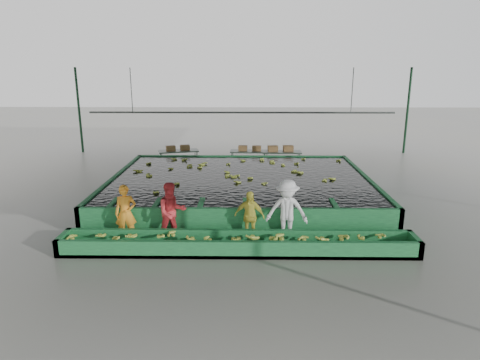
{
  "coord_description": "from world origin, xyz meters",
  "views": [
    {
      "loc": [
        0.21,
        -14.71,
        5.07
      ],
      "look_at": [
        0.0,
        0.5,
        1.0
      ],
      "focal_mm": 32.0,
      "sensor_mm": 36.0,
      "label": 1
    }
  ],
  "objects_px": {
    "worker_b": "(172,212)",
    "packing_table_right": "(282,160)",
    "worker_c": "(249,216)",
    "box_stack_right": "(280,151)",
    "flotation_tank": "(240,187)",
    "worker_d": "(287,211)",
    "sorting_trough": "(238,244)",
    "worker_a": "(126,213)",
    "packing_table_mid": "(250,159)",
    "box_stack_left": "(178,150)",
    "packing_table_left": "(179,159)",
    "box_stack_mid": "(250,151)"
  },
  "relations": [
    {
      "from": "packing_table_mid",
      "to": "worker_a",
      "type": "bearing_deg",
      "value": -111.56
    },
    {
      "from": "worker_d",
      "to": "box_stack_mid",
      "type": "height_order",
      "value": "worker_d"
    },
    {
      "from": "box_stack_left",
      "to": "sorting_trough",
      "type": "bearing_deg",
      "value": -72.4
    },
    {
      "from": "worker_b",
      "to": "box_stack_left",
      "type": "distance_m",
      "value": 9.51
    },
    {
      "from": "box_stack_mid",
      "to": "box_stack_right",
      "type": "relative_size",
      "value": 0.9
    },
    {
      "from": "worker_a",
      "to": "packing_table_left",
      "type": "xyz_separation_m",
      "value": [
        0.11,
        9.45,
        -0.4
      ]
    },
    {
      "from": "worker_b",
      "to": "packing_table_right",
      "type": "bearing_deg",
      "value": 42.17
    },
    {
      "from": "worker_a",
      "to": "worker_c",
      "type": "bearing_deg",
      "value": -10.81
    },
    {
      "from": "box_stack_left",
      "to": "box_stack_right",
      "type": "bearing_deg",
      "value": 0.18
    },
    {
      "from": "worker_b",
      "to": "packing_table_right",
      "type": "xyz_separation_m",
      "value": [
        4.0,
        9.34,
        -0.45
      ]
    },
    {
      "from": "worker_a",
      "to": "worker_d",
      "type": "xyz_separation_m",
      "value": [
        4.76,
        -0.0,
        0.09
      ]
    },
    {
      "from": "worker_a",
      "to": "worker_b",
      "type": "relative_size",
      "value": 0.96
    },
    {
      "from": "packing_table_mid",
      "to": "packing_table_right",
      "type": "height_order",
      "value": "packing_table_mid"
    },
    {
      "from": "worker_d",
      "to": "packing_table_left",
      "type": "bearing_deg",
      "value": 124.52
    },
    {
      "from": "packing_table_right",
      "to": "box_stack_left",
      "type": "height_order",
      "value": "box_stack_left"
    },
    {
      "from": "worker_d",
      "to": "box_stack_left",
      "type": "xyz_separation_m",
      "value": [
        -4.67,
        9.42,
        -0.04
      ]
    },
    {
      "from": "worker_b",
      "to": "packing_table_left",
      "type": "bearing_deg",
      "value": 72.92
    },
    {
      "from": "sorting_trough",
      "to": "box_stack_mid",
      "type": "distance_m",
      "value": 10.34
    },
    {
      "from": "sorting_trough",
      "to": "worker_a",
      "type": "height_order",
      "value": "worker_a"
    },
    {
      "from": "packing_table_right",
      "to": "flotation_tank",
      "type": "bearing_deg",
      "value": -111.94
    },
    {
      "from": "worker_c",
      "to": "packing_table_left",
      "type": "height_order",
      "value": "worker_c"
    },
    {
      "from": "worker_c",
      "to": "packing_table_left",
      "type": "distance_m",
      "value": 10.1
    },
    {
      "from": "flotation_tank",
      "to": "worker_d",
      "type": "relative_size",
      "value": 5.28
    },
    {
      "from": "sorting_trough",
      "to": "flotation_tank",
      "type": "bearing_deg",
      "value": 90.0
    },
    {
      "from": "worker_a",
      "to": "worker_c",
      "type": "distance_m",
      "value": 3.66
    },
    {
      "from": "packing_table_right",
      "to": "box_stack_left",
      "type": "bearing_deg",
      "value": 179.15
    },
    {
      "from": "sorting_trough",
      "to": "box_stack_right",
      "type": "relative_size",
      "value": 7.8
    },
    {
      "from": "box_stack_mid",
      "to": "packing_table_left",
      "type": "bearing_deg",
      "value": -179.15
    },
    {
      "from": "packing_table_right",
      "to": "worker_d",
      "type": "bearing_deg",
      "value": -93.72
    },
    {
      "from": "worker_b",
      "to": "box_stack_left",
      "type": "bearing_deg",
      "value": 73.05
    },
    {
      "from": "worker_c",
      "to": "box_stack_right",
      "type": "height_order",
      "value": "worker_c"
    },
    {
      "from": "flotation_tank",
      "to": "packing_table_mid",
      "type": "distance_m",
      "value": 5.18
    },
    {
      "from": "sorting_trough",
      "to": "worker_b",
      "type": "bearing_deg",
      "value": 157.86
    },
    {
      "from": "packing_table_right",
      "to": "worker_c",
      "type": "bearing_deg",
      "value": -100.35
    },
    {
      "from": "flotation_tank",
      "to": "box_stack_left",
      "type": "bearing_deg",
      "value": 122.34
    },
    {
      "from": "worker_d",
      "to": "packing_table_mid",
      "type": "xyz_separation_m",
      "value": [
        -1.02,
        9.47,
        -0.5
      ]
    },
    {
      "from": "worker_a",
      "to": "box_stack_mid",
      "type": "height_order",
      "value": "worker_a"
    },
    {
      "from": "packing_table_right",
      "to": "box_stack_right",
      "type": "xyz_separation_m",
      "value": [
        -0.06,
        0.1,
        0.44
      ]
    },
    {
      "from": "sorting_trough",
      "to": "packing_table_mid",
      "type": "distance_m",
      "value": 10.28
    },
    {
      "from": "box_stack_right",
      "to": "box_stack_left",
      "type": "bearing_deg",
      "value": -179.82
    },
    {
      "from": "sorting_trough",
      "to": "box_stack_mid",
      "type": "bearing_deg",
      "value": 87.74
    },
    {
      "from": "sorting_trough",
      "to": "worker_b",
      "type": "relative_size",
      "value": 5.59
    },
    {
      "from": "worker_b",
      "to": "worker_c",
      "type": "distance_m",
      "value": 2.29
    },
    {
      "from": "worker_d",
      "to": "packing_table_right",
      "type": "bearing_deg",
      "value": 94.61
    },
    {
      "from": "flotation_tank",
      "to": "packing_table_right",
      "type": "height_order",
      "value": "flotation_tank"
    },
    {
      "from": "packing_table_left",
      "to": "box_stack_left",
      "type": "height_order",
      "value": "box_stack_left"
    },
    {
      "from": "worker_a",
      "to": "packing_table_left",
      "type": "relative_size",
      "value": 0.86
    },
    {
      "from": "worker_b",
      "to": "worker_d",
      "type": "height_order",
      "value": "worker_d"
    },
    {
      "from": "worker_b",
      "to": "box_stack_right",
      "type": "distance_m",
      "value": 10.23
    },
    {
      "from": "packing_table_mid",
      "to": "packing_table_left",
      "type": "bearing_deg",
      "value": -179.76
    }
  ]
}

